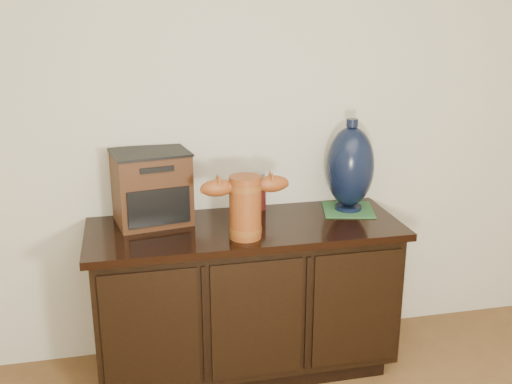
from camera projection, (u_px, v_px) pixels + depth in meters
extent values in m
plane|color=beige|center=(233.00, 100.00, 2.88)|extent=(4.50, 0.00, 4.50)
cube|color=black|center=(246.00, 359.00, 3.00)|extent=(1.29, 0.45, 0.08)
cube|color=black|center=(245.00, 294.00, 2.89)|extent=(1.40, 0.50, 0.64)
cube|color=black|center=(245.00, 229.00, 2.79)|extent=(1.46, 0.56, 0.03)
cube|color=black|center=(151.00, 332.00, 2.56)|extent=(0.41, 0.01, 0.56)
cube|color=black|center=(257.00, 320.00, 2.65)|extent=(0.41, 0.01, 0.56)
cube|color=black|center=(356.00, 309.00, 2.75)|extent=(0.41, 0.01, 0.56)
cylinder|color=brown|center=(245.00, 207.00, 2.60)|extent=(0.15, 0.15, 0.28)
cylinder|color=#49220E|center=(245.00, 229.00, 2.63)|extent=(0.15, 0.15, 0.03)
cylinder|color=#49220E|center=(245.00, 187.00, 2.57)|extent=(0.15, 0.15, 0.03)
ellipsoid|color=brown|center=(218.00, 188.00, 2.54)|extent=(0.15, 0.08, 0.07)
ellipsoid|color=brown|center=(272.00, 184.00, 2.60)|extent=(0.15, 0.08, 0.07)
cube|color=#3C1F0F|center=(152.00, 188.00, 2.78)|extent=(0.37, 0.32, 0.33)
cube|color=black|center=(159.00, 207.00, 2.68)|extent=(0.28, 0.06, 0.17)
cube|color=black|center=(150.00, 152.00, 2.73)|extent=(0.38, 0.33, 0.01)
cube|color=#285A2F|center=(348.00, 210.00, 2.99)|extent=(0.30, 0.30, 0.01)
cylinder|color=black|center=(348.00, 207.00, 2.98)|extent=(0.13, 0.13, 0.02)
ellipsoid|color=black|center=(350.00, 167.00, 2.92)|extent=(0.28, 0.28, 0.40)
cylinder|color=black|center=(352.00, 123.00, 2.86)|extent=(0.06, 0.06, 0.04)
cylinder|color=#5D1110|center=(259.00, 194.00, 2.98)|extent=(0.06, 0.06, 0.16)
cylinder|color=silver|center=(260.00, 176.00, 2.95)|extent=(0.06, 0.06, 0.03)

